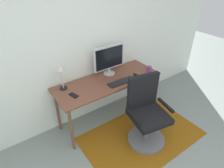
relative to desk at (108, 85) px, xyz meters
The scene contains 10 objects.
wall_back 0.83m from the desk, 137.76° to the left, with size 6.00×0.10×2.60m, color white.
area_rug 0.95m from the desk, 73.43° to the right, with size 1.76×1.12×0.01m, color brown.
desk is the anchor object (origin of this frame).
monitor 0.40m from the desk, 50.13° to the left, with size 0.53×0.18×0.46m.
keyboard 0.23m from the desk, 50.35° to the right, with size 0.43×0.13×0.02m, color black.
computer_mouse 0.47m from the desk, 16.56° to the right, with size 0.06×0.10×0.03m, color black.
coffee_cup 0.72m from the desk, 13.69° to the right, with size 0.08×0.08×0.10m, color #6E3781.
cell_phone 0.60m from the desk, behind, with size 0.07×0.14×0.01m, color black.
desk_lamp 0.74m from the desk, 164.62° to the left, with size 0.11×0.11×0.36m.
office_chair 0.75m from the desk, 73.53° to the right, with size 0.62×0.57×1.02m.
Camera 1 is at (-0.98, -0.24, 2.28)m, focal length 30.95 mm.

